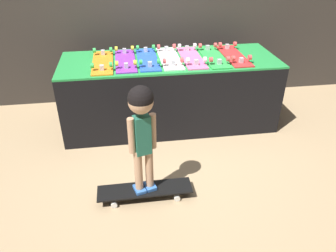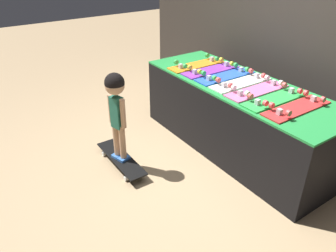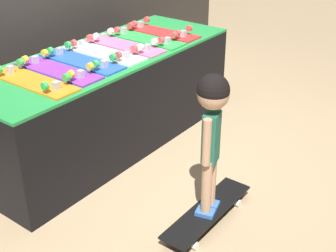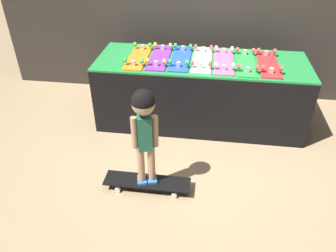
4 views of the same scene
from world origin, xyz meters
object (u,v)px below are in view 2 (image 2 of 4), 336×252
at_px(skateboard_pink_on_rack, 257,90).
at_px(skateboard_green_on_rack, 275,98).
at_px(skateboard_red_on_rack, 297,107).
at_px(skateboard_orange_on_rack, 197,64).
at_px(skateboard_purple_on_rack, 211,70).
at_px(skateboard_on_floor, 121,159).
at_px(child, 116,101).
at_px(skateboard_white_on_rack, 241,82).
at_px(skateboard_blue_on_rack, 225,75).

distance_m(skateboard_pink_on_rack, skateboard_green_on_rack, 0.24).
xyz_separation_m(skateboard_green_on_rack, skateboard_red_on_rack, (0.24, 0.01, 0.00)).
bearing_deg(skateboard_orange_on_rack, skateboard_purple_on_rack, 5.15).
xyz_separation_m(skateboard_on_floor, child, (0.00, 0.00, 0.67)).
relative_size(skateboard_white_on_rack, skateboard_green_on_rack, 1.00).
xyz_separation_m(skateboard_green_on_rack, child, (-0.87, -1.21, -0.05)).
bearing_deg(skateboard_on_floor, skateboard_purple_on_rack, 93.27).
relative_size(skateboard_purple_on_rack, skateboard_on_floor, 0.91).
bearing_deg(skateboard_pink_on_rack, skateboard_white_on_rack, 177.24).
bearing_deg(skateboard_pink_on_rack, skateboard_on_floor, -117.26).
bearing_deg(skateboard_pink_on_rack, skateboard_orange_on_rack, -179.13).
distance_m(skateboard_orange_on_rack, skateboard_pink_on_rack, 0.94).
bearing_deg(skateboard_on_floor, child, 75.96).
bearing_deg(skateboard_orange_on_rack, skateboard_on_floor, -75.89).
relative_size(skateboard_white_on_rack, skateboard_pink_on_rack, 1.00).
bearing_deg(skateboard_white_on_rack, skateboard_on_floor, -107.82).
relative_size(skateboard_blue_on_rack, skateboard_green_on_rack, 1.00).
height_order(skateboard_red_on_rack, child, child).
bearing_deg(skateboard_blue_on_rack, skateboard_red_on_rack, -1.28).
relative_size(skateboard_orange_on_rack, skateboard_green_on_rack, 1.00).
bearing_deg(child, skateboard_blue_on_rack, 67.48).
bearing_deg(skateboard_purple_on_rack, skateboard_on_floor, -86.73).
height_order(skateboard_pink_on_rack, skateboard_on_floor, skateboard_pink_on_rack).
bearing_deg(skateboard_orange_on_rack, skateboard_red_on_rack, 0.22).
xyz_separation_m(skateboard_orange_on_rack, skateboard_blue_on_rack, (0.47, 0.03, 0.00)).
xyz_separation_m(skateboard_purple_on_rack, skateboard_green_on_rack, (0.94, -0.03, 0.00)).
height_order(skateboard_blue_on_rack, skateboard_pink_on_rack, same).
xyz_separation_m(skateboard_white_on_rack, child, (-0.40, -1.24, -0.05)).
distance_m(skateboard_orange_on_rack, skateboard_red_on_rack, 1.41).
xyz_separation_m(skateboard_white_on_rack, skateboard_green_on_rack, (0.47, -0.03, 0.00)).
height_order(skateboard_blue_on_rack, skateboard_red_on_rack, same).
bearing_deg(child, skateboard_purple_on_rack, 78.28).
distance_m(skateboard_white_on_rack, skateboard_on_floor, 1.49).
bearing_deg(skateboard_red_on_rack, skateboard_orange_on_rack, -179.78).
height_order(skateboard_purple_on_rack, child, child).
relative_size(skateboard_white_on_rack, child, 0.77).
height_order(skateboard_purple_on_rack, skateboard_red_on_rack, same).
bearing_deg(skateboard_red_on_rack, skateboard_pink_on_rack, 178.94).
xyz_separation_m(skateboard_blue_on_rack, skateboard_red_on_rack, (0.94, -0.02, 0.00)).
distance_m(skateboard_white_on_rack, skateboard_red_on_rack, 0.71).
bearing_deg(child, skateboard_white_on_rack, 57.19).
relative_size(skateboard_pink_on_rack, skateboard_red_on_rack, 1.00).
bearing_deg(skateboard_on_floor, skateboard_red_on_rack, 47.90).
xyz_separation_m(skateboard_orange_on_rack, skateboard_purple_on_rack, (0.24, 0.02, 0.00)).
height_order(skateboard_green_on_rack, skateboard_on_floor, skateboard_green_on_rack).
height_order(skateboard_white_on_rack, skateboard_green_on_rack, same).
bearing_deg(skateboard_pink_on_rack, skateboard_purple_on_rack, 179.44).
relative_size(skateboard_pink_on_rack, skateboard_on_floor, 0.91).
xyz_separation_m(skateboard_blue_on_rack, skateboard_green_on_rack, (0.71, -0.03, 0.00)).
height_order(skateboard_blue_on_rack, skateboard_green_on_rack, same).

